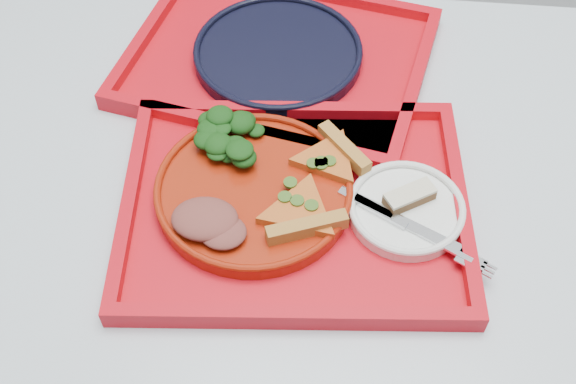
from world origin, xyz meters
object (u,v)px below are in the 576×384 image
Objects in this scene: dessert_bar at (410,196)px; navy_plate at (278,55)px; dinner_plate at (254,192)px; tray_main at (295,208)px; tray_far at (278,62)px.

navy_plate is at bearing 94.29° from dessert_bar.
dinner_plate reaches higher than navy_plate.
dinner_plate is (-0.06, 0.01, 0.02)m from tray_main.
tray_far is at bearing 94.29° from dessert_bar.
tray_main is 1.00× the size of tray_far.
tray_main is 0.15m from dessert_bar.
dinner_plate reaches higher than tray_far.
dinner_plate is at bearing 148.30° from dessert_bar.
dessert_bar is (0.20, -0.27, 0.03)m from tray_far.
navy_plate is (-0.05, 0.28, 0.01)m from tray_main.
navy_plate reaches higher than tray_main.
tray_far is 1.73× the size of navy_plate.
tray_main is at bearing -10.30° from dinner_plate.
tray_far is 6.38× the size of dessert_bar.
tray_far is at bearing 0.00° from navy_plate.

